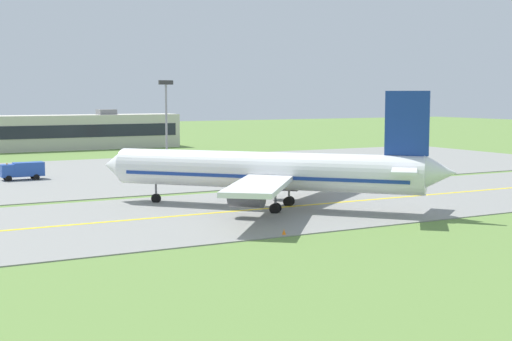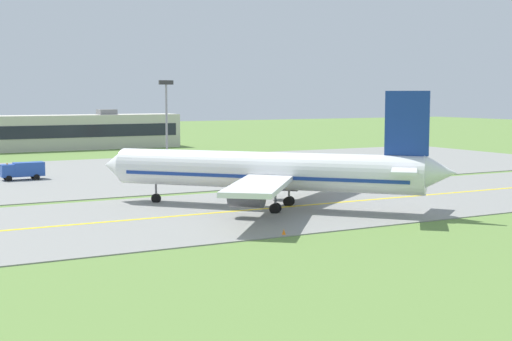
{
  "view_description": "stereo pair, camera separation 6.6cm",
  "coord_description": "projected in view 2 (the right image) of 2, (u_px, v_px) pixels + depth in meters",
  "views": [
    {
      "loc": [
        -35.83,
        -66.61,
        12.24
      ],
      "look_at": [
        0.7,
        2.41,
        4.0
      ],
      "focal_mm": 50.05,
      "sensor_mm": 36.0,
      "label": 1
    },
    {
      "loc": [
        -35.77,
        -66.65,
        12.24
      ],
      "look_at": [
        0.7,
        2.41,
        4.0
      ],
      "focal_mm": 50.05,
      "sensor_mm": 36.0,
      "label": 2
    }
  ],
  "objects": [
    {
      "name": "taxiway_strip",
      "position": [
        261.0,
        209.0,
        76.5
      ],
      "size": [
        240.0,
        28.0,
        0.1
      ],
      "primitive_type": "cube",
      "color": "gray",
      "rests_on": "ground"
    },
    {
      "name": "airplane_lead",
      "position": [
        269.0,
        171.0,
        76.6
      ],
      "size": [
        30.78,
        31.66,
        12.7
      ],
      "color": "white",
      "rests_on": "ground"
    },
    {
      "name": "terminal_building",
      "position": [
        60.0,
        132.0,
        160.89
      ],
      "size": [
        55.07,
        8.72,
        9.01
      ],
      "color": "beige",
      "rests_on": "ground"
    },
    {
      "name": "service_truck_fuel",
      "position": [
        23.0,
        170.0,
        102.95
      ],
      "size": [
        6.04,
        2.45,
        2.6
      ],
      "color": "#264CA5",
      "rests_on": "ground"
    },
    {
      "name": "apron_light_mast",
      "position": [
        166.0,
        113.0,
        117.14
      ],
      "size": [
        2.4,
        0.5,
        14.7
      ],
      "color": "gray",
      "rests_on": "ground"
    },
    {
      "name": "traffic_cone_mid_edge",
      "position": [
        284.0,
        232.0,
        62.44
      ],
      "size": [
        0.44,
        0.44,
        0.6
      ],
      "primitive_type": "cone",
      "color": "orange",
      "rests_on": "ground"
    },
    {
      "name": "service_truck_baggage",
      "position": [
        249.0,
        164.0,
        111.65
      ],
      "size": [
        6.33,
        3.61,
        2.6
      ],
      "color": "silver",
      "rests_on": "ground"
    },
    {
      "name": "apron_pad",
      "position": [
        194.0,
        169.0,
        118.08
      ],
      "size": [
        140.0,
        52.0,
        0.1
      ],
      "primitive_type": "cube",
      "color": "gray",
      "rests_on": "ground"
    },
    {
      "name": "taxiway_centreline",
      "position": [
        261.0,
        209.0,
        76.49
      ],
      "size": [
        220.0,
        0.6,
        0.01
      ],
      "primitive_type": "cube",
      "color": "yellow",
      "rests_on": "taxiway_strip"
    },
    {
      "name": "traffic_cone_near_edge",
      "position": [
        222.0,
        194.0,
        87.03
      ],
      "size": [
        0.44,
        0.44,
        0.6
      ],
      "primitive_type": "cone",
      "color": "orange",
      "rests_on": "ground"
    },
    {
      "name": "ground_plane",
      "position": [
        261.0,
        210.0,
        76.51
      ],
      "size": [
        500.0,
        500.0,
        0.0
      ],
      "primitive_type": "plane",
      "color": "olive"
    },
    {
      "name": "service_truck_catering",
      "position": [
        327.0,
        165.0,
        109.4
      ],
      "size": [
        2.41,
        6.02,
        2.6
      ],
      "color": "red",
      "rests_on": "ground"
    }
  ]
}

